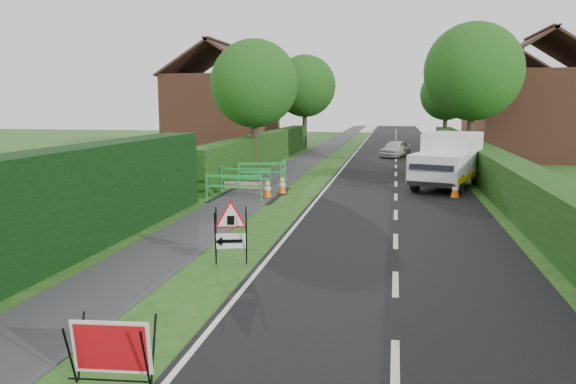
{
  "coord_description": "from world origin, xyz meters",
  "views": [
    {
      "loc": [
        2.41,
        -9.76,
        3.51
      ],
      "look_at": [
        -0.23,
        4.1,
        1.28
      ],
      "focal_mm": 35.0,
      "sensor_mm": 36.0,
      "label": 1
    }
  ],
  "objects": [
    {
      "name": "ped_barrier_0",
      "position": [
        -3.28,
        9.6,
        0.63
      ],
      "size": [
        2.09,
        0.66,
        1.0
      ],
      "rotation": [
        0.0,
        0.0,
        0.16
      ],
      "color": "green",
      "rests_on": "ground"
    },
    {
      "name": "ped_barrier_2",
      "position": [
        -3.25,
        13.86,
        0.63
      ],
      "size": [
        2.08,
        0.83,
        1.0
      ],
      "rotation": [
        0.0,
        0.0,
        0.24
      ],
      "color": "green",
      "rests_on": "ground"
    },
    {
      "name": "traffic_cone_4",
      "position": [
        -1.88,
        11.49,
        0.39
      ],
      "size": [
        0.38,
        0.38,
        0.79
      ],
      "color": "black",
      "rests_on": "ground"
    },
    {
      "name": "ped_barrier_3",
      "position": [
        -2.46,
        14.63,
        0.63
      ],
      "size": [
        0.56,
        2.09,
        1.0
      ],
      "rotation": [
        0.0,
        0.0,
        1.67
      ],
      "color": "green",
      "rests_on": "ground"
    },
    {
      "name": "litter_can",
      "position": [
        -1.03,
        -3.06,
        0.0
      ],
      "size": [
        0.12,
        0.07,
        0.07
      ],
      "primitive_type": "cylinder",
      "rotation": [
        0.0,
        1.57,
        0.0
      ],
      "color": "#BF7F4C",
      "rests_on": "ground"
    },
    {
      "name": "tree_fe",
      "position": [
        6.4,
        38.0,
        4.22
      ],
      "size": [
        4.2,
        4.2,
        6.33
      ],
      "color": "#2D2116",
      "rests_on": "ground"
    },
    {
      "name": "red_rect_sign",
      "position": [
        -0.99,
        -3.69,
        0.49
      ],
      "size": [
        1.04,
        0.69,
        0.85
      ],
      "rotation": [
        0.0,
        0.0,
        0.1
      ],
      "color": "black",
      "rests_on": "ground"
    },
    {
      "name": "ped_barrier_1",
      "position": [
        -3.41,
        11.71,
        0.63
      ],
      "size": [
        2.06,
        0.36,
        1.0
      ],
      "rotation": [
        0.0,
        0.0,
        0.0
      ],
      "color": "green",
      "rests_on": "ground"
    },
    {
      "name": "redwhite_plank",
      "position": [
        -3.19,
        10.57,
        0.0
      ],
      "size": [
        1.5,
        0.11,
        0.25
      ],
      "primitive_type": "cube",
      "rotation": [
        0.0,
        0.0,
        0.04
      ],
      "color": "red",
      "rests_on": "ground"
    },
    {
      "name": "road_surface",
      "position": [
        2.5,
        35.0,
        0.0
      ],
      "size": [
        6.0,
        90.0,
        0.02
      ],
      "primitive_type": "cube",
      "color": "black",
      "rests_on": "ground"
    },
    {
      "name": "tree_fw",
      "position": [
        -4.6,
        34.0,
        4.83
      ],
      "size": [
        4.8,
        4.8,
        7.24
      ],
      "color": "#2D2116",
      "rests_on": "ground"
    },
    {
      "name": "hedge_west_near",
      "position": [
        -5.0,
        0.0,
        0.0
      ],
      "size": [
        1.1,
        18.0,
        2.5
      ],
      "primitive_type": "cube",
      "color": "black",
      "rests_on": "ground"
    },
    {
      "name": "hatchback_car",
      "position": [
        2.46,
        27.89,
        0.55
      ],
      "size": [
        2.31,
        3.48,
        1.1
      ],
      "primitive_type": "imported",
      "rotation": [
        0.0,
        0.0,
        -0.34
      ],
      "color": "silver",
      "rests_on": "ground"
    },
    {
      "name": "traffic_cone_2",
      "position": [
        4.62,
        15.06,
        0.39
      ],
      "size": [
        0.38,
        0.38,
        0.79
      ],
      "color": "black",
      "rests_on": "ground"
    },
    {
      "name": "tree_nw",
      "position": [
        -4.6,
        18.0,
        4.48
      ],
      "size": [
        4.4,
        4.4,
        6.7
      ],
      "color": "#2D2116",
      "rests_on": "ground"
    },
    {
      "name": "house_east_a",
      "position": [
        11.0,
        28.0,
        2.9
      ],
      "size": [
        7.5,
        7.4,
        7.88
      ],
      "color": "brown",
      "rests_on": "ground"
    },
    {
      "name": "triangle_sign",
      "position": [
        -1.07,
        1.66,
        0.85
      ],
      "size": [
        1.03,
        1.03,
        1.23
      ],
      "rotation": [
        0.0,
        0.0,
        0.27
      ],
      "color": "black",
      "rests_on": "ground"
    },
    {
      "name": "ground",
      "position": [
        0.0,
        0.0,
        0.0
      ],
      "size": [
        120.0,
        120.0,
        0.0
      ],
      "primitive_type": "plane",
      "color": "#1B4C15",
      "rests_on": "ground"
    },
    {
      "name": "footpath",
      "position": [
        -3.0,
        35.0,
        0.01
      ],
      "size": [
        2.0,
        90.0,
        0.02
      ],
      "primitive_type": "cube",
      "color": "#2D2D30",
      "rests_on": "ground"
    },
    {
      "name": "hedge_east",
      "position": [
        6.5,
        16.0,
        0.0
      ],
      "size": [
        1.2,
        50.0,
        1.5
      ],
      "primitive_type": "cube",
      "color": "#14380F",
      "rests_on": "ground"
    },
    {
      "name": "hedge_west_far",
      "position": [
        -5.0,
        22.0,
        0.0
      ],
      "size": [
        1.0,
        24.0,
        1.8
      ],
      "primitive_type": "cube",
      "color": "#14380F",
      "rests_on": "ground"
    },
    {
      "name": "house_west",
      "position": [
        -10.0,
        30.0,
        2.9
      ],
      "size": [
        7.5,
        7.4,
        7.88
      ],
      "color": "brown",
      "rests_on": "ground"
    },
    {
      "name": "house_east_b",
      "position": [
        12.0,
        42.0,
        2.9
      ],
      "size": [
        7.5,
        7.4,
        7.88
      ],
      "color": "brown",
      "rests_on": "ground"
    },
    {
      "name": "works_van",
      "position": [
        4.63,
        14.47,
        1.2
      ],
      "size": [
        3.39,
        5.31,
        2.27
      ],
      "rotation": [
        0.0,
        0.0,
        -0.32
      ],
      "color": "silver",
      "rests_on": "ground"
    },
    {
      "name": "tree_ne",
      "position": [
        6.4,
        22.0,
        5.17
      ],
      "size": [
        5.2,
        5.2,
        7.79
      ],
      "color": "#2D2116",
      "rests_on": "ground"
    },
    {
      "name": "traffic_cone_0",
      "position": [
        4.67,
        11.71,
        0.39
      ],
      "size": [
        0.38,
        0.38,
        0.79
      ],
      "color": "black",
      "rests_on": "ground"
    },
    {
      "name": "traffic_cone_3",
      "position": [
        -2.23,
        10.43,
        0.39
      ],
      "size": [
        0.38,
        0.38,
        0.79
      ],
      "color": "black",
      "rests_on": "ground"
    },
    {
      "name": "traffic_cone_1",
      "position": [
        5.09,
        14.27,
        0.39
      ],
      "size": [
        0.38,
        0.38,
        0.79
      ],
      "color": "black",
      "rests_on": "ground"
    }
  ]
}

